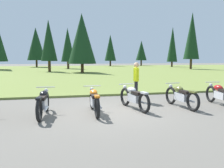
# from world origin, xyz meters

# --- Properties ---
(ground_plane) EXTENTS (140.00, 140.00, 0.00)m
(ground_plane) POSITION_xyz_m (0.00, 0.00, 0.00)
(ground_plane) COLOR #605B54
(grass_moorland) EXTENTS (80.00, 44.00, 0.10)m
(grass_moorland) POSITION_xyz_m (0.00, 25.31, 0.05)
(grass_moorland) COLOR olive
(grass_moorland) RESTS_ON ground
(forest_treeline) EXTENTS (43.72, 29.44, 9.05)m
(forest_treeline) POSITION_xyz_m (1.65, 31.30, 4.43)
(forest_treeline) COLOR #47331E
(forest_treeline) RESTS_ON ground
(motorcycle_black) EXTENTS (0.62, 2.10, 0.88)m
(motorcycle_black) POSITION_xyz_m (-2.41, -0.07, 0.44)
(motorcycle_black) COLOR black
(motorcycle_black) RESTS_ON ground
(motorcycle_orange) EXTENTS (0.62, 2.10, 0.88)m
(motorcycle_orange) POSITION_xyz_m (-0.76, -0.09, 0.44)
(motorcycle_orange) COLOR black
(motorcycle_orange) RESTS_ON ground
(motorcycle_silver) EXTENTS (0.71, 2.08, 0.88)m
(motorcycle_silver) POSITION_xyz_m (0.74, 0.26, 0.44)
(motorcycle_silver) COLOR black
(motorcycle_silver) RESTS_ON ground
(motorcycle_olive) EXTENTS (0.62, 2.10, 0.88)m
(motorcycle_olive) POSITION_xyz_m (2.56, 0.15, 0.44)
(motorcycle_olive) COLOR black
(motorcycle_olive) RESTS_ON ground
(motorcycle_red) EXTENTS (0.62, 2.10, 0.88)m
(motorcycle_red) POSITION_xyz_m (4.26, 0.15, 0.44)
(motorcycle_red) COLOR black
(motorcycle_red) RESTS_ON ground
(rider_with_back_turned) EXTENTS (0.33, 0.52, 1.67)m
(rider_with_back_turned) POSITION_xyz_m (1.31, 1.70, 0.95)
(rider_with_back_turned) COLOR black
(rider_with_back_turned) RESTS_ON ground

